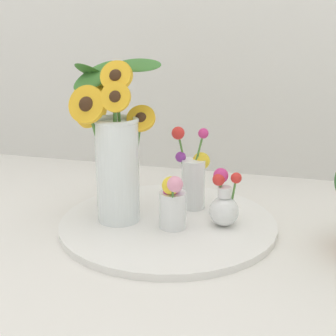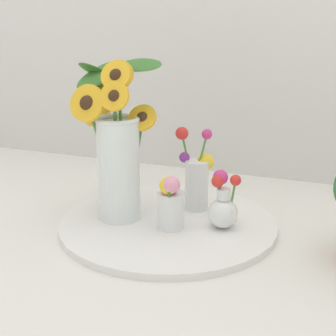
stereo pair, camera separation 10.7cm
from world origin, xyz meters
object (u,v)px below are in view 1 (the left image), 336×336
at_px(serving_tray, 168,223).
at_px(vase_small_back, 193,175).
at_px(vase_small_center, 173,201).
at_px(mason_jar_sunflowers, 115,150).
at_px(vase_bulb_right, 224,204).

xyz_separation_m(serving_tray, vase_small_back, (0.04, 0.10, 0.09)).
bearing_deg(vase_small_center, mason_jar_sunflowers, 171.91).
relative_size(serving_tray, vase_small_back, 2.47).
bearing_deg(serving_tray, vase_small_back, 68.05).
height_order(vase_bulb_right, vase_small_back, vase_small_back).
xyz_separation_m(mason_jar_sunflowers, vase_small_center, (0.14, -0.02, -0.10)).
bearing_deg(vase_small_back, serving_tray, -111.95).
distance_m(serving_tray, vase_small_back, 0.14).
distance_m(mason_jar_sunflowers, vase_small_center, 0.18).
distance_m(vase_bulb_right, vase_small_back, 0.13).
height_order(mason_jar_sunflowers, vase_bulb_right, mason_jar_sunflowers).
bearing_deg(vase_small_back, mason_jar_sunflowers, -143.21).
distance_m(mason_jar_sunflowers, vase_small_back, 0.22).
relative_size(mason_jar_sunflowers, vase_small_center, 2.82).
bearing_deg(mason_jar_sunflowers, vase_small_back, 36.79).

